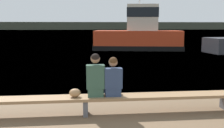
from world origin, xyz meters
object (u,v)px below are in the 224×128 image
at_px(bench_main, 85,100).
at_px(tugboat_red, 139,36).
at_px(person_right, 113,79).
at_px(person_left, 95,78).
at_px(shopping_bag, 75,93).

bearing_deg(bench_main, tugboat_red, 73.91).
distance_m(bench_main, person_right, 0.86).
xyz_separation_m(person_left, person_right, (0.44, 0.00, -0.05)).
relative_size(person_left, shopping_bag, 3.90).
bearing_deg(person_right, bench_main, -179.19).
xyz_separation_m(bench_main, person_left, (0.26, 0.01, 0.55)).
bearing_deg(person_left, shopping_bag, -178.45).
distance_m(person_right, shopping_bag, 1.01).
bearing_deg(person_right, tugboat_red, 76.13).
height_order(person_right, shopping_bag, person_right).
bearing_deg(bench_main, person_right, 0.81).
distance_m(bench_main, person_left, 0.61).
bearing_deg(shopping_bag, tugboat_red, 73.11).
bearing_deg(bench_main, shopping_bag, -178.47).
bearing_deg(tugboat_red, person_left, 174.47).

